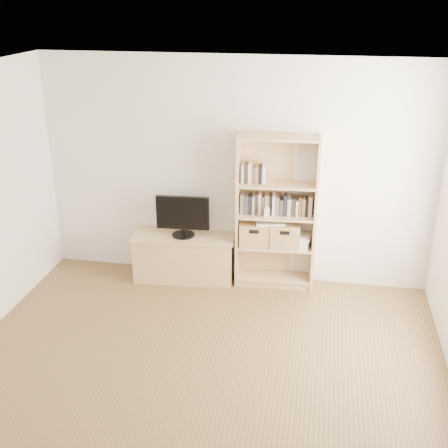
% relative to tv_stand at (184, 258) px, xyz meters
% --- Properties ---
extents(floor, '(4.50, 5.00, 0.01)m').
position_rel_tv_stand_xyz_m(floor, '(0.57, -2.28, -0.27)').
color(floor, brown).
rests_on(floor, ground).
extents(back_wall, '(4.50, 0.02, 2.60)m').
position_rel_tv_stand_xyz_m(back_wall, '(0.57, 0.22, 1.03)').
color(back_wall, white).
rests_on(back_wall, floor).
extents(ceiling, '(4.50, 5.00, 0.01)m').
position_rel_tv_stand_xyz_m(ceiling, '(0.57, -2.28, 2.33)').
color(ceiling, white).
rests_on(ceiling, back_wall).
extents(tv_stand, '(1.20, 0.55, 0.53)m').
position_rel_tv_stand_xyz_m(tv_stand, '(0.00, 0.00, 0.00)').
color(tv_stand, tan).
rests_on(tv_stand, floor).
extents(bookshelf, '(0.92, 0.38, 1.79)m').
position_rel_tv_stand_xyz_m(bookshelf, '(1.07, 0.06, 0.63)').
color(bookshelf, tan).
rests_on(bookshelf, floor).
extents(television, '(0.62, 0.08, 0.49)m').
position_rel_tv_stand_xyz_m(television, '(0.00, 0.00, 0.53)').
color(television, black).
rests_on(television, tv_stand).
extents(books_row_mid, '(0.76, 0.16, 0.20)m').
position_rel_tv_stand_xyz_m(books_row_mid, '(1.07, 0.08, 0.71)').
color(books_row_mid, '#57534B').
rests_on(books_row_mid, bookshelf).
extents(books_row_upper, '(0.41, 0.17, 0.21)m').
position_rel_tv_stand_xyz_m(books_row_upper, '(0.87, 0.06, 1.09)').
color(books_row_upper, '#57534B').
rests_on(books_row_upper, bookshelf).
extents(baby_monitor, '(0.06, 0.04, 0.11)m').
position_rel_tv_stand_xyz_m(baby_monitor, '(0.98, -0.05, 0.66)').
color(baby_monitor, white).
rests_on(baby_monitor, bookshelf).
extents(basket_left, '(0.36, 0.31, 0.28)m').
position_rel_tv_stand_xyz_m(basket_left, '(0.83, 0.04, 0.37)').
color(basket_left, olive).
rests_on(basket_left, bookshelf).
extents(basket_right, '(0.36, 0.30, 0.28)m').
position_rel_tv_stand_xyz_m(basket_right, '(1.18, 0.06, 0.37)').
color(basket_right, olive).
rests_on(basket_right, bookshelf).
extents(laptop, '(0.37, 0.29, 0.03)m').
position_rel_tv_stand_xyz_m(laptop, '(1.01, 0.04, 0.52)').
color(laptop, white).
rests_on(laptop, basket_left).
extents(magazine_stack, '(0.21, 0.28, 0.12)m').
position_rel_tv_stand_xyz_m(magazine_stack, '(1.38, 0.07, 0.29)').
color(magazine_stack, beige).
rests_on(magazine_stack, bookshelf).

